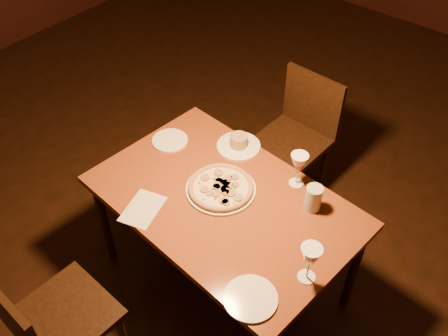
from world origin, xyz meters
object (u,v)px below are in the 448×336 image
Objects in this scene: dining_table at (224,208)px; pizza_plate at (221,187)px; chair_near at (50,321)px; chair_far at (298,133)px.

pizza_plate reaches higher than dining_table.
dining_table is 1.60× the size of chair_near.
chair_far is 2.42× the size of pizza_plate.
dining_table is 3.90× the size of pizza_plate.
chair_near is at bearing -91.74° from chair_far.
pizza_plate is (0.07, -0.83, 0.23)m from chair_far.
chair_near is (-0.25, -0.88, -0.15)m from dining_table.
chair_far is (-0.12, 0.87, -0.15)m from dining_table.
dining_table is at bearing -36.41° from pizza_plate.
chair_near is at bearing -102.44° from pizza_plate.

